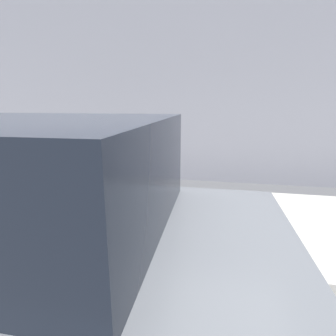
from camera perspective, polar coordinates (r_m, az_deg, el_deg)
sidewalk at (r=4.35m, az=4.08°, el=-10.93°), size 24.00×2.80×0.14m
building_facade at (r=6.54m, az=7.32°, el=18.22°), size 24.00×0.30×4.79m
parking_meter at (r=2.94m, az=-0.00°, el=0.32°), size 0.20×0.15×1.45m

